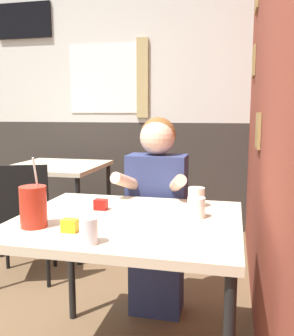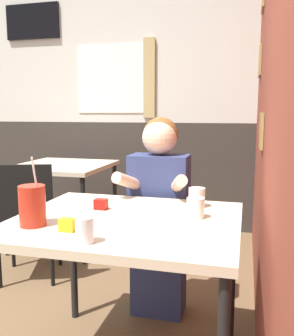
% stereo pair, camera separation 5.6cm
% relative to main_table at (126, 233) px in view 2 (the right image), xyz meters
% --- Properties ---
extents(brick_wall_right, '(0.08, 4.61, 2.70)m').
position_rel_main_table_xyz_m(brick_wall_right, '(0.62, 0.96, 0.67)').
color(brick_wall_right, brown).
rests_on(brick_wall_right, ground_plane).
extents(back_wall, '(5.39, 0.09, 2.70)m').
position_rel_main_table_xyz_m(back_wall, '(-0.62, 2.30, 0.68)').
color(back_wall, silver).
rests_on(back_wall, ground_plane).
extents(main_table, '(0.98, 0.84, 0.75)m').
position_rel_main_table_xyz_m(main_table, '(0.00, 0.00, 0.00)').
color(main_table, beige).
rests_on(main_table, ground_plane).
extents(background_table, '(0.79, 0.81, 0.75)m').
position_rel_main_table_xyz_m(background_table, '(-1.08, 1.49, -0.01)').
color(background_table, beige).
rests_on(background_table, ground_plane).
extents(chair_near_window, '(0.51, 0.51, 0.86)m').
position_rel_main_table_xyz_m(chair_near_window, '(-0.99, 0.75, -0.17)').
color(chair_near_window, black).
rests_on(chair_near_window, ground_plane).
extents(person_seated, '(0.42, 0.40, 1.18)m').
position_rel_main_table_xyz_m(person_seated, '(0.02, 0.57, -0.06)').
color(person_seated, navy).
rests_on(person_seated, ground_plane).
extents(cocktail_pitcher, '(0.11, 0.11, 0.29)m').
position_rel_main_table_xyz_m(cocktail_pitcher, '(-0.34, -0.20, 0.15)').
color(cocktail_pitcher, '#B22819').
rests_on(cocktail_pitcher, main_table).
extents(glass_near_pitcher, '(0.07, 0.07, 0.09)m').
position_rel_main_table_xyz_m(glass_near_pitcher, '(-0.04, -0.34, 0.11)').
color(glass_near_pitcher, silver).
rests_on(glass_near_pitcher, main_table).
extents(glass_center, '(0.08, 0.08, 0.09)m').
position_rel_main_table_xyz_m(glass_center, '(0.29, 0.08, 0.11)').
color(glass_center, silver).
rests_on(glass_center, main_table).
extents(glass_far_side, '(0.08, 0.08, 0.09)m').
position_rel_main_table_xyz_m(glass_far_side, '(0.27, 0.28, 0.11)').
color(glass_far_side, silver).
rests_on(glass_far_side, main_table).
extents(condiment_ketchup, '(0.06, 0.04, 0.05)m').
position_rel_main_table_xyz_m(condiment_ketchup, '(-0.16, 0.11, 0.09)').
color(condiment_ketchup, '#B7140F').
rests_on(condiment_ketchup, main_table).
extents(condiment_mustard, '(0.06, 0.04, 0.05)m').
position_rel_main_table_xyz_m(condiment_mustard, '(-0.17, -0.23, 0.09)').
color(condiment_mustard, yellow).
rests_on(condiment_mustard, main_table).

